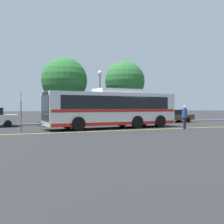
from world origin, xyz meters
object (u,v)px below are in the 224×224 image
Objects in this scene: transit_bus at (112,108)px; parked_car_2 at (126,116)px; parked_car_3 at (172,116)px; bus_stop_sign at (21,107)px; pedestrian_0 at (185,116)px; street_lamp at (100,86)px; tree_0 at (125,81)px; parked_car_1 at (66,117)px; tree_1 at (64,80)px.

transit_bus is 2.27× the size of parked_car_2.
bus_stop_sign reaches higher than parked_car_3.
pedestrian_0 is 10.70m from street_lamp.
tree_0 is at bearing -35.08° from transit_bus.
bus_stop_sign reaches higher than parked_car_2.
tree_0 reaches higher than bus_stop_sign.
parked_car_1 is at bearing 110.40° from pedestrian_0.
parked_car_1 is 10.33m from tree_0.
parked_car_1 is 10.65m from pedestrian_0.
street_lamp is 0.76× the size of tree_1.
parked_car_1 is 0.85× the size of parked_car_3.
transit_bus is 10.77m from tree_1.
parked_car_3 is 7.17m from tree_0.
bus_stop_sign is at bearing 123.10° from parked_car_2.
bus_stop_sign is (-10.53, -6.52, 0.91)m from parked_car_2.
transit_bus is 1.99× the size of street_lamp.
parked_car_3 is 8.66m from street_lamp.
parked_car_3 is (5.59, -0.09, -0.04)m from parked_car_2.
parked_car_1 is at bearing -100.44° from tree_1.
parked_car_1 is at bearing -149.73° from tree_0.
tree_1 is (-3.07, 3.33, 0.75)m from street_lamp.
street_lamp is at bearing -47.26° from tree_1.
parked_car_3 is at bearing -51.45° from tree_0.
parked_car_1 is at bearing -152.49° from street_lamp.
bus_stop_sign is at bearing -114.25° from tree_1.
tree_1 reaches higher than bus_stop_sign.
transit_bus is 6.22m from parked_car_2.
parked_car_2 is 6.37m from tree_0.
parked_car_1 is 5.60m from street_lamp.
street_lamp reaches higher than parked_car_3.
tree_0 is (4.13, 2.66, 0.85)m from street_lamp.
tree_1 is at bearing 170.60° from parked_car_1.
tree_1 is (5.26, 11.68, 3.05)m from bus_stop_sign.
parked_car_1 is 11.87m from parked_car_3.
parked_car_2 reaches higher than parked_car_3.
tree_0 is (5.53, 9.51, 3.24)m from transit_bus.
street_lamp is at bearing 118.55° from parked_car_1.
pedestrian_0 is (4.79, -2.87, -0.56)m from transit_bus.
transit_bus is 2.70× the size of parked_car_1.
pedestrian_0 is 15.02m from tree_1.
tree_0 reaches higher than parked_car_2.
bus_stop_sign is 12.03m from street_lamp.
pedestrian_0 is 0.25× the size of tree_0.
bus_stop_sign is (-6.93, -1.51, 0.08)m from transit_bus.
tree_0 is (-3.66, 4.59, 4.11)m from parked_car_3.
parked_car_1 is at bearing 89.79° from parked_car_3.
pedestrian_0 is at bearing -70.76° from street_lamp.
parked_car_1 is 0.56× the size of tree_0.
tree_1 is at bearing 92.23° from pedestrian_0.
parked_car_1 is 6.28m from parked_car_2.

